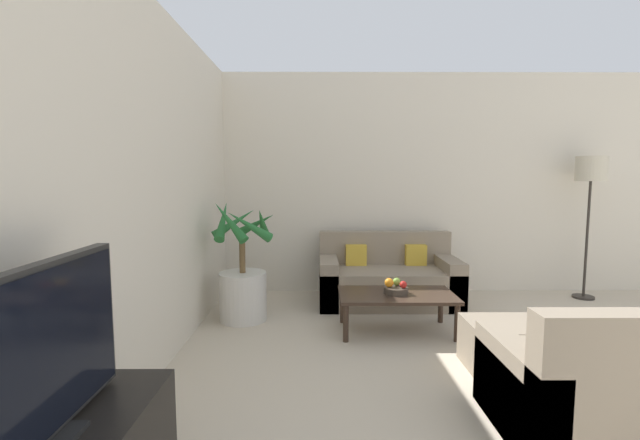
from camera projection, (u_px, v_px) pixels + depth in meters
name	position (u px, v px, depth m)	size (l,w,h in m)	color
wall_back	(506.00, 184.00, 5.33)	(8.62, 0.06, 2.70)	beige
wall_left	(73.00, 196.00, 2.06)	(0.06, 8.06, 2.70)	beige
television	(25.00, 367.00, 1.28)	(0.18, 1.02, 0.59)	black
potted_palm	(243.00, 280.00, 4.29)	(0.69, 0.70, 1.23)	beige
sofa_loveseat	(388.00, 279.00, 4.89)	(1.56, 0.78, 0.79)	gray
floor_lamp	(591.00, 177.00, 4.95)	(0.33, 0.33, 1.68)	#2D2823
coffee_table	(397.00, 298.00, 3.97)	(1.06, 0.59, 0.36)	#38281E
fruit_bowl	(396.00, 290.00, 3.96)	(0.22, 0.22, 0.06)	#42382D
apple_red	(403.00, 285.00, 3.93)	(0.07, 0.07, 0.07)	red
apple_green	(397.00, 282.00, 4.01)	(0.08, 0.08, 0.08)	olive
orange_fruit	(389.00, 283.00, 3.96)	(0.08, 0.08, 0.08)	orange
armchair	(574.00, 391.00, 2.35)	(0.78, 0.82, 0.81)	gray
ottoman	(511.00, 346.00, 3.19)	(0.65, 0.48, 0.36)	gray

